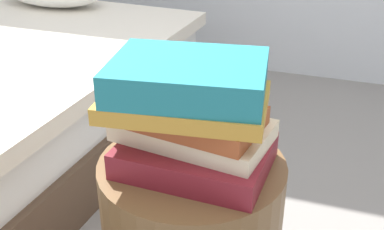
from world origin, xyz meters
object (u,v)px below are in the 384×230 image
object	(u,v)px
book_ochre	(185,102)
book_teal	(189,76)
book_cream	(194,130)
book_maroon	(195,155)
book_rust	(189,116)

from	to	relation	value
book_ochre	book_teal	bearing A→B (deg)	74.42
book_cream	book_teal	bearing A→B (deg)	-150.23
book_cream	book_teal	xyz separation A→B (m)	(-0.01, -0.00, 0.11)
book_maroon	book_ochre	xyz separation A→B (m)	(-0.02, -0.00, 0.11)
book_cream	book_rust	bearing A→B (deg)	-115.78
book_maroon	book_cream	bearing A→B (deg)	115.77
book_rust	book_ochre	distance (m)	0.03
book_rust	book_teal	bearing A→B (deg)	112.75
book_rust	book_teal	size ratio (longest dim) A/B	0.96
book_ochre	book_teal	xyz separation A→B (m)	(0.00, 0.02, 0.05)
book_cream	book_rust	xyz separation A→B (m)	(-0.01, -0.01, 0.03)
book_ochre	book_teal	size ratio (longest dim) A/B	1.07
book_rust	book_maroon	bearing A→B (deg)	-16.04
book_rust	book_ochre	bearing A→B (deg)	-108.22
book_maroon	book_rust	world-z (taller)	book_rust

